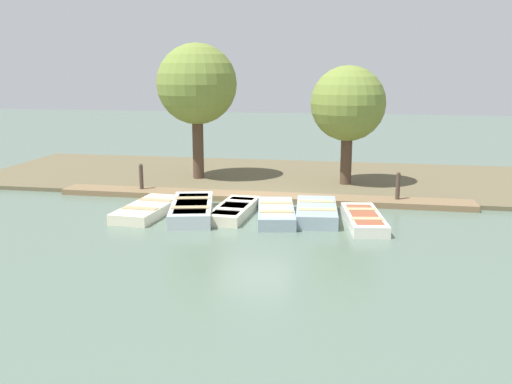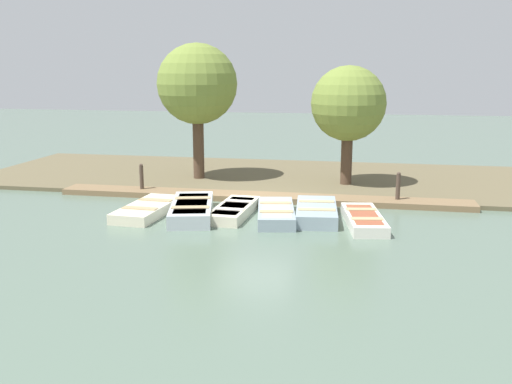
# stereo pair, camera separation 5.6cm
# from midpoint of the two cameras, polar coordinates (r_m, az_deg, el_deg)

# --- Properties ---
(ground_plane) EXTENTS (80.00, 80.00, 0.00)m
(ground_plane) POSITION_cam_midpoint_polar(r_m,az_deg,el_deg) (18.47, -0.17, -1.57)
(ground_plane) COLOR #566B5B
(shore_bank) EXTENTS (8.00, 24.00, 0.15)m
(shore_bank) POSITION_cam_midpoint_polar(r_m,az_deg,el_deg) (23.27, 2.17, 1.50)
(shore_bank) COLOR brown
(shore_bank) RESTS_ON ground_plane
(dock_walkway) EXTENTS (1.04, 14.17, 0.19)m
(dock_walkway) POSITION_cam_midpoint_polar(r_m,az_deg,el_deg) (19.53, 0.46, -0.51)
(dock_walkway) COLOR brown
(dock_walkway) RESTS_ON ground_plane
(rowboat_0) EXTENTS (3.07, 1.37, 0.33)m
(rowboat_0) POSITION_cam_midpoint_polar(r_m,az_deg,el_deg) (17.94, -10.65, -1.66)
(rowboat_0) COLOR beige
(rowboat_0) RESTS_ON ground_plane
(rowboat_1) EXTENTS (3.45, 1.94, 0.44)m
(rowboat_1) POSITION_cam_midpoint_polar(r_m,az_deg,el_deg) (17.46, -6.35, -1.71)
(rowboat_1) COLOR #B2BCC1
(rowboat_1) RESTS_ON ground_plane
(rowboat_2) EXTENTS (2.89, 1.12, 0.34)m
(rowboat_2) POSITION_cam_midpoint_polar(r_m,az_deg,el_deg) (17.48, -2.12, -1.81)
(rowboat_2) COLOR beige
(rowboat_2) RESTS_ON ground_plane
(rowboat_3) EXTENTS (3.01, 1.53, 0.38)m
(rowboat_3) POSITION_cam_midpoint_polar(r_m,az_deg,el_deg) (17.05, 2.10, -2.10)
(rowboat_3) COLOR #8C9EA8
(rowboat_3) RESTS_ON ground_plane
(rowboat_4) EXTENTS (2.85, 1.43, 0.42)m
(rowboat_4) POSITION_cam_midpoint_polar(r_m,az_deg,el_deg) (17.18, 6.16, -1.98)
(rowboat_4) COLOR #8C9EA8
(rowboat_4) RESTS_ON ground_plane
(rowboat_5) EXTENTS (3.02, 1.43, 0.33)m
(rowboat_5) POSITION_cam_midpoint_polar(r_m,az_deg,el_deg) (16.74, 10.81, -2.67)
(rowboat_5) COLOR silver
(rowboat_5) RESTS_ON ground_plane
(mooring_post_near) EXTENTS (0.14, 0.14, 1.11)m
(mooring_post_near) POSITION_cam_midpoint_polar(r_m,az_deg,el_deg) (20.73, -11.29, 1.31)
(mooring_post_near) COLOR #47382D
(mooring_post_near) RESTS_ON ground_plane
(mooring_post_far) EXTENTS (0.14, 0.14, 1.11)m
(mooring_post_far) POSITION_cam_midpoint_polar(r_m,az_deg,el_deg) (19.28, 14.09, 0.35)
(mooring_post_far) COLOR #47382D
(mooring_post_far) RESTS_ON ground_plane
(park_tree_far_left) EXTENTS (3.10, 3.10, 5.38)m
(park_tree_far_left) POSITION_cam_midpoint_polar(r_m,az_deg,el_deg) (22.41, -5.83, 10.60)
(park_tree_far_left) COLOR #4C3828
(park_tree_far_left) RESTS_ON ground_plane
(park_tree_left) EXTENTS (2.76, 2.76, 4.53)m
(park_tree_left) POSITION_cam_midpoint_polar(r_m,az_deg,el_deg) (21.41, 9.29, 8.63)
(park_tree_left) COLOR #4C3828
(park_tree_left) RESTS_ON ground_plane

